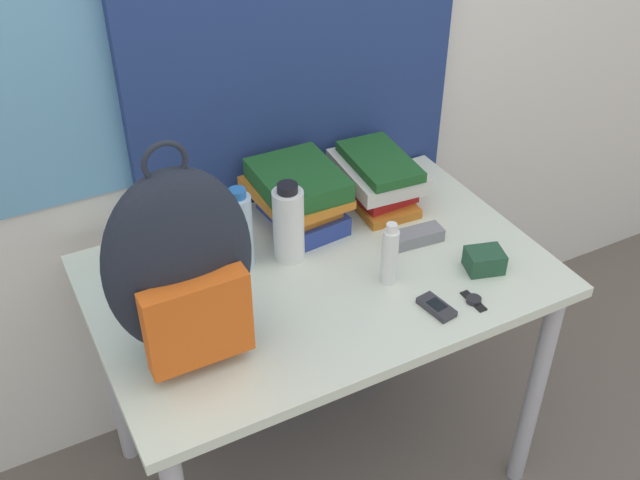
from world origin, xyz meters
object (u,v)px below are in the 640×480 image
water_bottle (240,230)px  sunglasses_case (416,237)px  sunscreen_bottle (390,255)px  wristwatch (474,300)px  book_stack_center (377,177)px  sports_bottle (289,224)px  camera_pouch (484,260)px  backpack (181,269)px  cell_phone (436,307)px  book_stack_left (298,195)px

water_bottle → sunglasses_case: 0.48m
sunscreen_bottle → wristwatch: 0.23m
book_stack_center → sunglasses_case: book_stack_center is taller
book_stack_center → sunscreen_bottle: (-0.17, -0.34, 0.01)m
book_stack_center → sports_bottle: 0.37m
sports_bottle → sunglasses_case: (0.33, -0.10, -0.09)m
camera_pouch → backpack: bearing=174.0°
cell_phone → wristwatch: (0.10, -0.02, -0.00)m
water_bottle → cell_phone: water_bottle is taller
sports_bottle → backpack: bearing=-149.9°
water_bottle → sunglasses_case: size_ratio=1.49×
water_bottle → sunscreen_bottle: 0.38m
camera_pouch → wristwatch: 0.14m
book_stack_left → cell_phone: size_ratio=2.79×
sunglasses_case → camera_pouch: camera_pouch is taller
camera_pouch → cell_phone: bearing=-159.4°
book_stack_center → sports_bottle: bearing=-159.1°
book_stack_center → sports_bottle: sports_bottle is taller
book_stack_left → sunscreen_bottle: size_ratio=1.64×
book_stack_left → cell_phone: bearing=-75.0°
water_bottle → sports_bottle: water_bottle is taller
book_stack_center → sunglasses_case: (-0.02, -0.23, -0.06)m
backpack → sunglasses_case: size_ratio=3.40×
water_bottle → sports_bottle: bearing=-12.5°
backpack → book_stack_center: bearing=25.7°
backpack → wristwatch: backpack is taller
wristwatch → camera_pouch: bearing=42.6°
book_stack_left → sports_bottle: bearing=-125.3°
backpack → book_stack_center: size_ratio=1.79×
book_stack_center → camera_pouch: size_ratio=2.67×
water_bottle → sunscreen_bottle: (0.30, -0.23, -0.03)m
water_bottle → sunglasses_case: water_bottle is taller
sunscreen_bottle → wristwatch: bearing=-49.4°
backpack → sunscreen_bottle: backpack is taller
cell_phone → sunglasses_case: size_ratio=0.66×
cell_phone → sunscreen_bottle: bearing=106.9°
book_stack_left → book_stack_center: bearing=0.5°
book_stack_left → sunscreen_bottle: (0.08, -0.34, -0.01)m
water_bottle → sunglasses_case: (0.45, -0.13, -0.09)m
water_bottle → wristwatch: water_bottle is taller
sports_bottle → sunscreen_bottle: 0.27m
book_stack_left → sunglasses_case: bearing=-44.0°
sports_bottle → camera_pouch: (0.42, -0.28, -0.08)m
book_stack_center → cell_phone: 0.51m
book_stack_left → backpack: bearing=-142.9°
book_stack_left → wristwatch: size_ratio=3.51×
book_stack_left → wristwatch: 0.56m
cell_phone → camera_pouch: camera_pouch is taller
sports_bottle → wristwatch: bearing=-49.5°
cell_phone → camera_pouch: 0.21m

